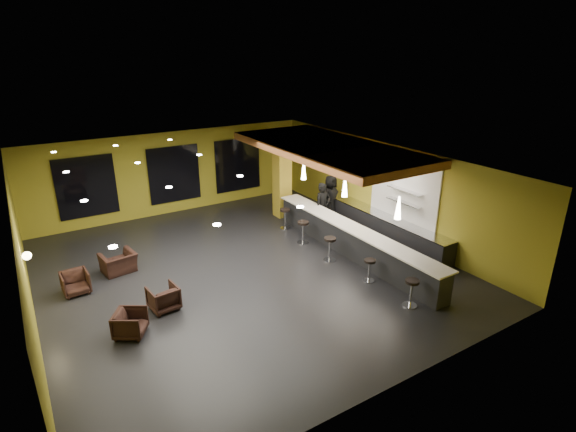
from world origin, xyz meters
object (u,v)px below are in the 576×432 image
bar_stool_3 (303,229)px  armchair_d (118,263)px  staff_a (323,206)px  bar_counter (352,242)px  pendant_2 (304,171)px  pendant_1 (345,187)px  armchair_b (163,298)px  prep_counter (384,227)px  pendant_0 (398,208)px  bar_stool_1 (369,267)px  bar_stool_2 (330,246)px  bar_stool_0 (411,289)px  staff_b (323,204)px  staff_c (330,197)px  column (282,176)px  bar_stool_4 (285,216)px  armchair_c (76,283)px  armchair_a (130,323)px

bar_stool_3 → armchair_d: bearing=168.6°
staff_a → bar_stool_3: staff_a is taller
bar_counter → bar_stool_3: (-0.86, 1.73, 0.04)m
pendant_2 → pendant_1: bearing=-90.0°
armchair_b → armchair_d: (-0.55, 2.90, -0.02)m
prep_counter → pendant_0: size_ratio=8.57×
pendant_2 → bar_stool_1: 5.14m
staff_a → bar_stool_2: bearing=-124.1°
staff_a → pendant_0: bearing=-100.1°
bar_stool_0 → bar_stool_3: size_ratio=0.96×
staff_a → bar_stool_0: staff_a is taller
staff_b → staff_c: staff_c is taller
bar_counter → column: column is taller
armchair_d → bar_stool_2: bearing=146.4°
bar_stool_0 → bar_stool_4: 6.69m
armchair_c → armchair_a: bearing=-77.0°
bar_counter → armchair_b: (-6.58, 0.08, -0.15)m
bar_counter → pendant_2: pendant_2 is taller
bar_counter → staff_c: staff_c is taller
staff_c → bar_stool_0: (-2.22, -6.66, -0.41)m
bar_counter → pendant_0: 2.72m
pendant_1 → bar_stool_2: bearing=-153.6°
armchair_b → pendant_0: bearing=156.7°
pendant_1 → bar_stool_1: size_ratio=0.96×
pendant_1 → staff_a: (0.58, 1.98, -1.41)m
staff_b → armchair_c: size_ratio=2.10×
staff_a → armchair_c: (-9.07, -0.20, -0.60)m
bar_stool_1 → bar_stool_4: bar_stool_4 is taller
pendant_0 → bar_stool_1: (-0.73, 0.27, -1.89)m
staff_b → armchair_a: bearing=-157.0°
staff_b → staff_c: (0.50, 0.21, 0.15)m
bar_stool_2 → bar_stool_3: bar_stool_3 is taller
armchair_d → bar_stool_4: size_ratio=1.22×
armchair_b → bar_stool_3: bar_stool_3 is taller
staff_c → armchair_c: bearing=167.6°
pendant_2 → bar_stool_4: (-0.67, 0.27, -1.82)m
armchair_a → bar_stool_0: size_ratio=0.91×
bar_stool_2 → armchair_d: bearing=154.8°
prep_counter → bar_stool_1: size_ratio=8.27×
pendant_0 → pendant_1: same height
bar_stool_4 → bar_stool_3: bearing=-97.0°
prep_counter → bar_stool_0: prep_counter is taller
bar_stool_1 → bar_stool_3: bar_stool_3 is taller
bar_counter → bar_stool_4: bar_counter is taller
staff_b → bar_stool_2: size_ratio=1.88×
bar_counter → bar_stool_0: size_ratio=9.84×
prep_counter → bar_stool_2: (-2.90, -0.45, 0.10)m
armchair_a → column: bearing=-23.1°
armchair_a → armchair_b: bearing=-23.1°
armchair_a → bar_stool_0: (6.95, -2.76, 0.18)m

